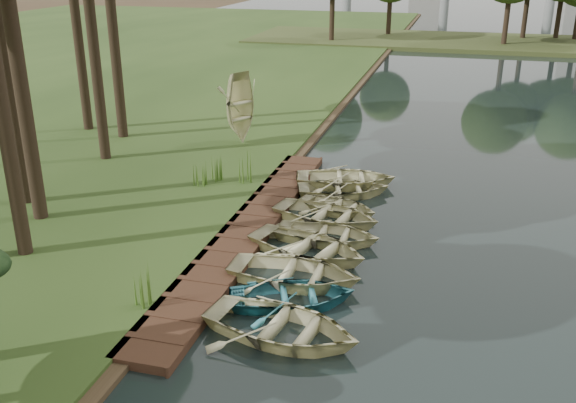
% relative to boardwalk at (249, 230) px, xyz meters
% --- Properties ---
extents(ground, '(300.00, 300.00, 0.00)m').
position_rel_boardwalk_xyz_m(ground, '(1.60, 0.00, -0.15)').
color(ground, '#3D2F1D').
extents(boardwalk, '(1.60, 16.00, 0.30)m').
position_rel_boardwalk_xyz_m(boardwalk, '(0.00, 0.00, 0.00)').
color(boardwalk, '#382215').
rests_on(boardwalk, ground).
extents(peninsula, '(50.00, 14.00, 0.45)m').
position_rel_boardwalk_xyz_m(peninsula, '(9.60, 50.00, 0.08)').
color(peninsula, '#39431D').
rests_on(peninsula, ground).
extents(rowboat_0, '(4.42, 3.49, 0.83)m').
position_rel_boardwalk_xyz_m(rowboat_0, '(2.81, -5.82, 0.31)').
color(rowboat_0, beige).
rests_on(rowboat_0, water).
extents(rowboat_1, '(4.04, 3.48, 0.70)m').
position_rel_boardwalk_xyz_m(rowboat_1, '(2.65, -4.21, 0.25)').
color(rowboat_1, teal).
rests_on(rowboat_1, water).
extents(rowboat_2, '(3.91, 2.83, 0.80)m').
position_rel_boardwalk_xyz_m(rowboat_2, '(2.39, -3.01, 0.30)').
color(rowboat_2, beige).
rests_on(rowboat_2, water).
extents(rowboat_3, '(4.60, 3.87, 0.81)m').
position_rel_boardwalk_xyz_m(rowboat_3, '(2.36, -1.22, 0.31)').
color(rowboat_3, beige).
rests_on(rowboat_3, water).
extents(rowboat_4, '(3.49, 2.54, 0.71)m').
position_rel_boardwalk_xyz_m(rowboat_4, '(2.72, -0.06, 0.25)').
color(rowboat_4, beige).
rests_on(rowboat_4, water).
extents(rowboat_5, '(4.30, 3.46, 0.79)m').
position_rel_boardwalk_xyz_m(rowboat_5, '(2.37, 1.50, 0.29)').
color(rowboat_5, beige).
rests_on(rowboat_5, water).
extents(rowboat_6, '(3.51, 2.94, 0.62)m').
position_rel_boardwalk_xyz_m(rowboat_6, '(2.56, 2.55, 0.21)').
color(rowboat_6, beige).
rests_on(rowboat_6, water).
extents(rowboat_7, '(4.18, 3.53, 0.74)m').
position_rel_boardwalk_xyz_m(rowboat_7, '(2.45, 4.28, 0.27)').
color(rowboat_7, beige).
rests_on(rowboat_7, water).
extents(rowboat_8, '(4.52, 3.65, 0.83)m').
position_rel_boardwalk_xyz_m(rowboat_8, '(2.34, 5.37, 0.31)').
color(rowboat_8, beige).
rests_on(rowboat_8, water).
extents(stored_rowboat, '(4.15, 3.72, 0.71)m').
position_rel_boardwalk_xyz_m(stored_rowboat, '(-3.49, 9.36, 0.50)').
color(stored_rowboat, beige).
rests_on(stored_rowboat, bank).
extents(reeds_0, '(0.60, 0.60, 1.09)m').
position_rel_boardwalk_xyz_m(reeds_0, '(-1.00, -5.67, 0.70)').
color(reeds_0, '#3F661E').
rests_on(reeds_0, bank).
extents(reeds_1, '(0.60, 0.60, 0.92)m').
position_rel_boardwalk_xyz_m(reeds_1, '(-3.13, 3.36, 0.61)').
color(reeds_1, '#3F661E').
rests_on(reeds_1, bank).
extents(reeds_2, '(0.60, 0.60, 1.12)m').
position_rel_boardwalk_xyz_m(reeds_2, '(-1.50, 4.15, 0.71)').
color(reeds_2, '#3F661E').
rests_on(reeds_2, bank).
extents(reeds_3, '(0.60, 0.60, 1.05)m').
position_rel_boardwalk_xyz_m(reeds_3, '(-2.73, 3.92, 0.67)').
color(reeds_3, '#3F661E').
rests_on(reeds_3, bank).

